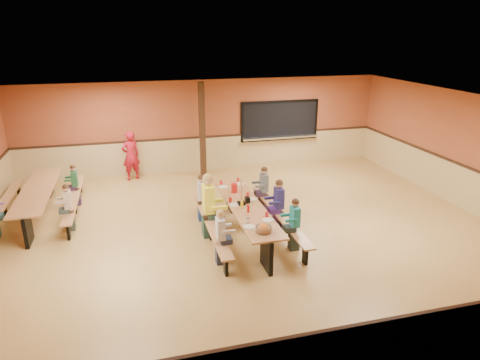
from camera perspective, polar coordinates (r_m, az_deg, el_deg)
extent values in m
plane|color=#A3793D|center=(10.13, 0.68, -6.99)|extent=(12.00, 12.00, 0.00)
cube|color=#984A2C|center=(14.28, -4.67, 7.21)|extent=(12.00, 0.04, 3.00)
cube|color=#984A2C|center=(5.38, 15.58, -15.38)|extent=(12.00, 0.04, 3.00)
cube|color=#984A2C|center=(12.51, 28.30, 3.16)|extent=(0.04, 10.00, 3.00)
cube|color=white|center=(9.20, 0.76, 9.99)|extent=(12.00, 10.00, 0.04)
cube|color=black|center=(14.90, 5.32, 7.90)|extent=(2.60, 0.06, 1.20)
cube|color=silver|center=(14.94, 5.37, 5.69)|extent=(2.70, 0.28, 0.06)
cube|color=black|center=(13.67, -5.05, 6.64)|extent=(0.18, 0.18, 3.00)
cube|color=#A66E42|center=(9.72, 0.77, -3.51)|extent=(0.75, 3.60, 0.04)
cube|color=black|center=(8.55, 3.57, -9.71)|extent=(0.08, 0.60, 0.70)
cube|color=black|center=(11.25, -1.35, -2.26)|extent=(0.08, 0.60, 0.70)
cube|color=#A66E42|center=(9.67, -3.98, -5.56)|extent=(0.26, 3.60, 0.04)
cube|color=black|center=(9.76, -3.95, -6.75)|extent=(0.06, 0.18, 0.41)
cube|color=#A66E42|center=(10.07, 5.30, -4.53)|extent=(0.26, 3.60, 0.04)
cube|color=black|center=(10.16, 5.26, -5.69)|extent=(0.06, 0.18, 0.41)
cube|color=#A66E42|center=(11.87, -25.38, -1.14)|extent=(0.75, 3.60, 0.04)
cube|color=black|center=(10.59, -26.45, -5.87)|extent=(0.08, 0.60, 0.70)
cube|color=black|center=(13.42, -24.09, -0.37)|extent=(0.08, 0.60, 0.70)
cube|color=#A66E42|center=(12.15, -28.99, -2.72)|extent=(0.26, 3.60, 0.04)
cube|color=black|center=(12.23, -28.82, -3.70)|extent=(0.06, 0.18, 0.41)
cube|color=#A66E42|center=(11.82, -21.27, -2.12)|extent=(0.26, 3.60, 0.04)
cube|color=black|center=(11.90, -21.14, -3.13)|extent=(0.06, 0.18, 0.41)
imported|color=#A91325|center=(13.81, -14.36, 3.16)|extent=(0.67, 0.56, 1.56)
cylinder|color=red|center=(10.44, -0.77, -1.08)|extent=(0.16, 0.16, 0.22)
cube|color=black|center=(9.85, 0.99, -2.66)|extent=(0.10, 0.14, 0.13)
cylinder|color=yellow|center=(9.53, 0.27, -3.30)|extent=(0.06, 0.06, 0.17)
cylinder|color=#B2140F|center=(9.32, 1.11, -3.84)|extent=(0.06, 0.06, 0.17)
cube|color=black|center=(9.75, 0.16, -3.10)|extent=(0.16, 0.16, 0.06)
cube|color=#A66E42|center=(9.65, 0.16, -1.57)|extent=(0.02, 0.09, 0.50)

